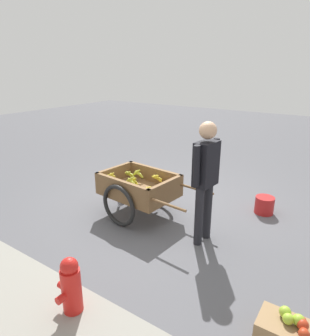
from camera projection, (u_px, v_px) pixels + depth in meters
ground_plane at (165, 210)px, 4.94m from camera, size 24.00×24.00×0.00m
fruit_cart at (139, 189)px, 4.65m from camera, size 1.72×1.00×0.72m
vendor_person at (206, 173)px, 3.79m from camera, size 0.23×0.55×1.62m
fire_hydrant at (71, 290)px, 2.70m from camera, size 0.25×0.25×0.67m
plastic_bucket at (264, 205)px, 4.81m from camera, size 0.30×0.30×0.27m
apple_crate at (286, 332)px, 2.52m from camera, size 0.44×0.32×0.32m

